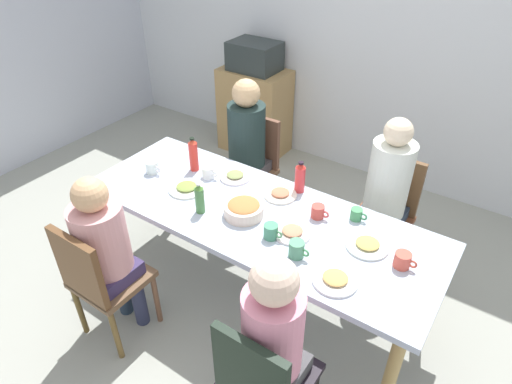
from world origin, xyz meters
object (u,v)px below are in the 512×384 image
(plate_1, at_px, (292,232))
(bottle_0, at_px, (200,199))
(chair_3, at_px, (252,163))
(cup_0, at_px, (152,167))
(plate_3, at_px, (335,279))
(bottle_2, at_px, (300,178))
(cup_1, at_px, (271,231))
(cup_3, at_px, (318,212))
(person_0, at_px, (386,189))
(plate_2, at_px, (280,194))
(person_1, at_px, (105,245))
(person_2, at_px, (274,338))
(chair_1, at_px, (99,279))
(chair_0, at_px, (385,210))
(microwave, at_px, (255,56))
(person_3, at_px, (246,141))
(plate_4, at_px, (235,176))
(cup_5, at_px, (357,214))
(cup_4, at_px, (297,249))
(side_cabinet, at_px, (255,111))
(cup_2, at_px, (403,260))
(plate_5, at_px, (367,245))
(bottle_1, at_px, (193,155))
(cup_6, at_px, (209,172))
(dining_table, at_px, (256,221))
(plate_0, at_px, (187,188))
(bowl_0, at_px, (244,209))

(plate_1, xyz_separation_m, bottle_0, (-0.58, -0.13, 0.09))
(chair_3, distance_m, cup_0, 0.93)
(plate_3, bearing_deg, bottle_2, 132.43)
(cup_1, distance_m, cup_3, 0.35)
(person_0, height_order, plate_2, person_0)
(person_0, height_order, person_1, person_0)
(person_2, bearing_deg, chair_1, -175.52)
(chair_0, xyz_separation_m, microwave, (-1.81, 0.98, 0.53))
(bottle_0, bearing_deg, cup_3, 29.81)
(plate_2, height_order, microwave, microwave)
(person_3, distance_m, microwave, 1.28)
(person_3, distance_m, plate_4, 0.53)
(plate_4, bearing_deg, plate_2, -1.14)
(cup_0, distance_m, cup_5, 1.45)
(person_2, distance_m, plate_4, 1.32)
(cup_4, xyz_separation_m, side_cabinet, (-1.63, 1.99, -0.35))
(chair_1, relative_size, chair_3, 1.00)
(cup_0, relative_size, cup_2, 0.98)
(cup_5, distance_m, side_cabinet, 2.35)
(plate_5, bearing_deg, person_2, -98.66)
(plate_4, height_order, bottle_1, bottle_1)
(cup_1, distance_m, cup_6, 0.77)
(person_0, xyz_separation_m, person_2, (0.00, -1.42, -0.02))
(person_2, distance_m, plate_5, 0.80)
(plate_5, bearing_deg, dining_table, -173.29)
(plate_2, bearing_deg, bottle_0, -127.14)
(cup_3, bearing_deg, bottle_1, -179.83)
(cup_5, height_order, bottle_2, bottle_2)
(plate_0, distance_m, bowl_0, 0.48)
(chair_0, relative_size, person_0, 0.71)
(bottle_2, height_order, side_cabinet, bottle_2)
(chair_3, bearing_deg, cup_1, -50.43)
(cup_4, relative_size, bottle_0, 0.57)
(side_cabinet, bearing_deg, cup_6, -66.03)
(plate_3, relative_size, cup_3, 2.05)
(person_0, xyz_separation_m, cup_5, (-0.03, -0.43, 0.05))
(dining_table, relative_size, cup_6, 18.70)
(bowl_0, bearing_deg, person_2, -45.80)
(cup_6, bearing_deg, cup_0, -153.86)
(bottle_1, bearing_deg, microwave, 109.79)
(chair_3, relative_size, side_cabinet, 1.00)
(plate_2, height_order, cup_5, cup_5)
(plate_5, distance_m, microwave, 2.58)
(plate_4, relative_size, cup_2, 1.73)
(person_1, bearing_deg, cup_2, 26.70)
(plate_2, bearing_deg, person_3, 142.04)
(person_3, bearing_deg, microwave, 121.12)
(plate_5, relative_size, cup_5, 2.28)
(chair_1, xyz_separation_m, plate_5, (1.28, 0.89, 0.26))
(cup_2, bearing_deg, plate_2, 167.65)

